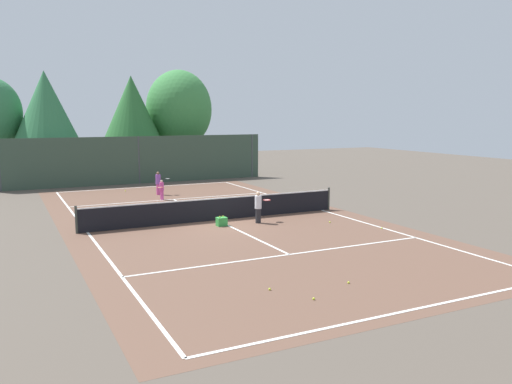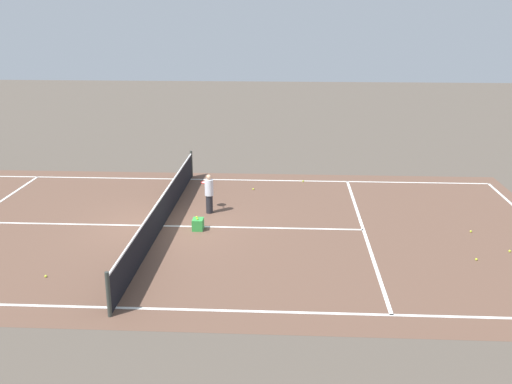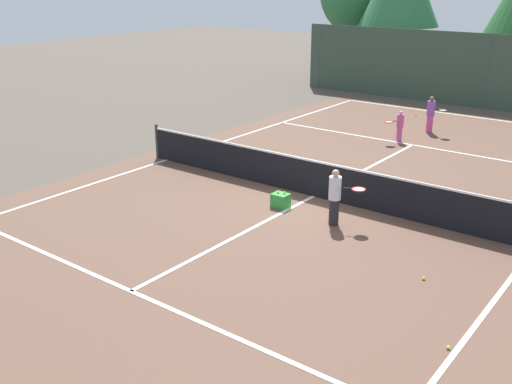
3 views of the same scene
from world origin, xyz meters
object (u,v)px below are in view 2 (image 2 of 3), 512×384
Objects in this scene: tennis_ball_3 at (510,251)px; player_2 at (209,193)px; tennis_ball_6 at (253,189)px; tennis_ball_0 at (46,276)px; tennis_ball_4 at (476,259)px; ball_crate at (198,224)px; tennis_ball_2 at (471,231)px; tennis_ball_1 at (303,181)px.

player_2 is at bearing 71.79° from tennis_ball_3.
tennis_ball_3 is 1.00× the size of tennis_ball_6.
tennis_ball_0 is 1.00× the size of tennis_ball_3.
tennis_ball_4 is at bearing -134.18° from tennis_ball_6.
tennis_ball_6 is at bearing -18.62° from ball_crate.
ball_crate is at bearing 76.25° from tennis_ball_4.
player_2 is 20.56× the size of tennis_ball_4.
tennis_ball_3 is at bearing -157.07° from tennis_ball_2.
tennis_ball_4 is at bearing 167.83° from tennis_ball_2.
tennis_ball_1 is at bearing 43.37° from tennis_ball_2.
tennis_ball_0 is 1.00× the size of tennis_ball_1.
tennis_ball_4 is 1.00× the size of tennis_ball_6.
tennis_ball_4 is at bearing -114.61° from player_2.
tennis_ball_1 and tennis_ball_4 have the same top height.
tennis_ball_0 is 11.65m from tennis_ball_4.
tennis_ball_3 is at bearing -60.04° from tennis_ball_4.
tennis_ball_6 is at bearing 45.82° from tennis_ball_4.
tennis_ball_3 is at bearing -140.35° from tennis_ball_1.
player_2 is at bearing 140.47° from tennis_ball_1.
ball_crate is 6.45× the size of tennis_ball_6.
ball_crate reaches higher than tennis_ball_3.
tennis_ball_0 is 12.62m from tennis_ball_2.
tennis_ball_2 is at bearing -88.49° from ball_crate.
tennis_ball_0 is at bearing 143.64° from tennis_ball_1.
tennis_ball_1 is 8.92m from tennis_ball_4.
tennis_ball_1 is 1.00× the size of tennis_ball_2.
tennis_ball_0 and tennis_ball_4 have the same top height.
tennis_ball_6 is (8.13, -4.93, 0.00)m from tennis_ball_0.
tennis_ball_2 is 1.00× the size of tennis_ball_6.
ball_crate reaches higher than tennis_ball_6.
tennis_ball_1 is 1.00× the size of tennis_ball_4.
tennis_ball_0 is 1.00× the size of tennis_ball_4.
tennis_ball_1 is 1.00× the size of tennis_ball_3.
player_2 is 20.56× the size of tennis_ball_0.
tennis_ball_2 is at bearing -99.65° from player_2.
tennis_ball_6 is (4.20, 7.06, 0.00)m from tennis_ball_2.
tennis_ball_2 is 1.68m from tennis_ball_3.
tennis_ball_4 is at bearing -81.48° from tennis_ball_0.
tennis_ball_3 and tennis_ball_6 have the same top height.
tennis_ball_2 is at bearing -71.86° from tennis_ball_0.
ball_crate is at bearing -42.92° from tennis_ball_0.
player_2 is at bearing -33.82° from tennis_ball_0.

